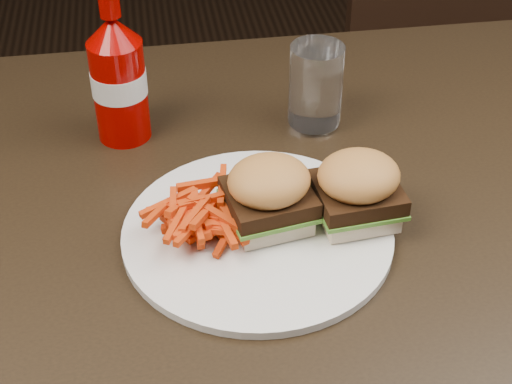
{
  "coord_description": "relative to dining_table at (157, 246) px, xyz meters",
  "views": [
    {
      "loc": [
        0.01,
        -0.61,
        1.28
      ],
      "look_at": [
        0.1,
        -0.01,
        0.8
      ],
      "focal_mm": 55.0,
      "sensor_mm": 36.0,
      "label": 1
    }
  ],
  "objects": [
    {
      "name": "dining_table",
      "position": [
        0.0,
        0.0,
        0.0
      ],
      "size": [
        1.2,
        0.8,
        0.04
      ],
      "primitive_type": "cube",
      "color": "black",
      "rests_on": "ground"
    },
    {
      "name": "chair_far",
      "position": [
        0.52,
        0.66,
        -0.3
      ],
      "size": [
        0.4,
        0.4,
        0.04
      ],
      "primitive_type": "cube",
      "rotation": [
        0.0,
        0.0,
        3.14
      ],
      "color": "black",
      "rests_on": "ground"
    },
    {
      "name": "plate",
      "position": [
        0.1,
        -0.02,
        0.03
      ],
      "size": [
        0.27,
        0.27,
        0.01
      ],
      "primitive_type": "cylinder",
      "color": "white",
      "rests_on": "dining_table"
    },
    {
      "name": "sandwich_half_a",
      "position": [
        0.11,
        -0.02,
        0.04
      ],
      "size": [
        0.08,
        0.08,
        0.02
      ],
      "primitive_type": "cube",
      "rotation": [
        0.0,
        0.0,
        0.17
      ],
      "color": "#FBE2BF",
      "rests_on": "plate"
    },
    {
      "name": "sandwich_half_b",
      "position": [
        0.2,
        -0.02,
        0.04
      ],
      "size": [
        0.08,
        0.08,
        0.02
      ],
      "primitive_type": "cube",
      "rotation": [
        0.0,
        0.0,
        0.09
      ],
      "color": "#FAD8BD",
      "rests_on": "plate"
    },
    {
      "name": "fries_pile",
      "position": [
        0.04,
        -0.02,
        0.05
      ],
      "size": [
        0.1,
        0.1,
        0.04
      ],
      "primitive_type": null,
      "rotation": [
        0.0,
        0.0,
        -0.06
      ],
      "color": "#C92B00",
      "rests_on": "plate"
    },
    {
      "name": "ketchup_bottle",
      "position": [
        -0.03,
        0.18,
        0.08
      ],
      "size": [
        0.07,
        0.07,
        0.12
      ],
      "primitive_type": "cylinder",
      "rotation": [
        0.0,
        0.0,
        -0.16
      ],
      "color": "#960200",
      "rests_on": "dining_table"
    },
    {
      "name": "tumbler",
      "position": [
        0.2,
        0.17,
        0.08
      ],
      "size": [
        0.08,
        0.08,
        0.1
      ],
      "primitive_type": "cylinder",
      "rotation": [
        0.0,
        0.0,
        -0.32
      ],
      "color": "white",
      "rests_on": "dining_table"
    }
  ]
}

